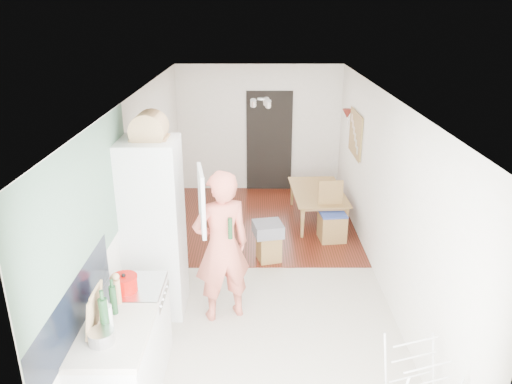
{
  "coord_description": "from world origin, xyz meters",
  "views": [
    {
      "loc": [
        -0.08,
        -6.12,
        3.54
      ],
      "look_at": [
        -0.07,
        0.2,
        1.17
      ],
      "focal_mm": 35.0,
      "sensor_mm": 36.0,
      "label": 1
    }
  ],
  "objects_px": {
    "dining_table": "(319,208)",
    "stool": "(269,248)",
    "person": "(221,234)",
    "dining_chair": "(333,213)"
  },
  "relations": [
    {
      "from": "dining_table",
      "to": "stool",
      "type": "xyz_separation_m",
      "value": [
        -0.91,
        -1.47,
        -0.03
      ]
    },
    {
      "from": "person",
      "to": "stool",
      "type": "distance_m",
      "value": 1.75
    },
    {
      "from": "dining_chair",
      "to": "stool",
      "type": "relative_size",
      "value": 2.3
    },
    {
      "from": "dining_table",
      "to": "dining_chair",
      "type": "relative_size",
      "value": 1.4
    },
    {
      "from": "person",
      "to": "dining_table",
      "type": "relative_size",
      "value": 1.66
    },
    {
      "from": "dining_table",
      "to": "dining_chair",
      "type": "bearing_deg",
      "value": -174.35
    },
    {
      "from": "dining_chair",
      "to": "stool",
      "type": "height_order",
      "value": "dining_chair"
    },
    {
      "from": "dining_chair",
      "to": "dining_table",
      "type": "bearing_deg",
      "value": 92.19
    },
    {
      "from": "person",
      "to": "dining_table",
      "type": "xyz_separation_m",
      "value": [
        1.49,
        2.86,
        -0.86
      ]
    },
    {
      "from": "person",
      "to": "dining_chair",
      "type": "xyz_separation_m",
      "value": [
        1.61,
        2.07,
        -0.62
      ]
    }
  ]
}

